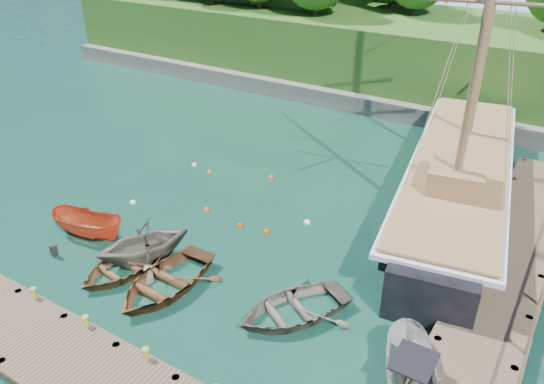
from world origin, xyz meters
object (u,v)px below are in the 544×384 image
(rowboat_3, at_px, (293,315))
(schooner, at_px, (457,185))
(rowboat_1, at_px, (146,260))
(rowboat_0, at_px, (125,271))
(rowboat_2, at_px, (166,288))
(motorboat_orange, at_px, (91,236))

(rowboat_3, bearing_deg, schooner, 107.54)
(schooner, bearing_deg, rowboat_1, -138.70)
(rowboat_0, xyz_separation_m, rowboat_3, (7.73, 1.49, 0.00))
(rowboat_0, distance_m, rowboat_2, 2.35)
(motorboat_orange, bearing_deg, rowboat_2, -109.58)
(rowboat_0, relative_size, rowboat_2, 0.87)
(rowboat_3, bearing_deg, rowboat_2, -134.30)
(rowboat_1, bearing_deg, rowboat_0, -71.98)
(rowboat_1, distance_m, rowboat_2, 2.37)
(rowboat_2, height_order, rowboat_3, rowboat_2)
(rowboat_2, bearing_deg, rowboat_1, 155.19)
(rowboat_0, distance_m, motorboat_orange, 3.61)
(rowboat_1, bearing_deg, motorboat_orange, -151.44)
(rowboat_3, distance_m, motorboat_orange, 11.17)
(schooner, bearing_deg, motorboat_orange, -147.24)
(rowboat_0, height_order, motorboat_orange, motorboat_orange)
(rowboat_0, xyz_separation_m, rowboat_2, (2.35, 0.08, 0.00))
(rowboat_1, relative_size, rowboat_3, 0.89)
(rowboat_2, distance_m, schooner, 16.08)
(rowboat_3, xyz_separation_m, motorboat_orange, (-11.16, -0.38, 0.00))
(rowboat_0, xyz_separation_m, rowboat_1, (0.21, 1.10, 0.00))
(rowboat_2, bearing_deg, rowboat_3, 15.30)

